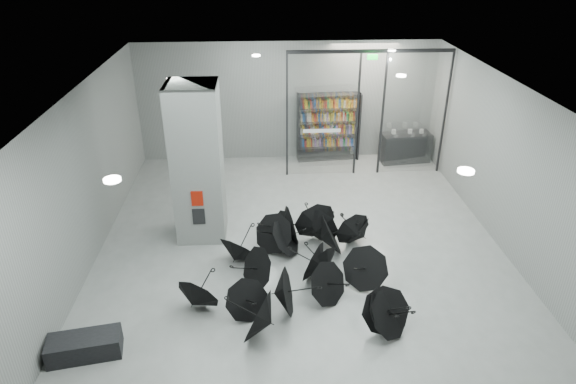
{
  "coord_description": "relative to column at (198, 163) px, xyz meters",
  "views": [
    {
      "loc": [
        -0.93,
        -9.37,
        6.97
      ],
      "look_at": [
        -0.3,
        1.5,
        1.4
      ],
      "focal_mm": 31.23,
      "sensor_mm": 36.0,
      "label": 1
    }
  ],
  "objects": [
    {
      "name": "glass_partition",
      "position": [
        4.89,
        3.5,
        0.18
      ],
      "size": [
        5.06,
        0.08,
        4.0
      ],
      "color": "silver",
      "rests_on": "ground"
    },
    {
      "name": "info_panel",
      "position": [
        0.0,
        -0.62,
        -1.15
      ],
      "size": [
        0.3,
        0.03,
        0.42
      ],
      "primitive_type": "cube",
      "color": "black",
      "rests_on": "column"
    },
    {
      "name": "umbrella_cluster",
      "position": [
        2.53,
        -2.09,
        -1.69
      ],
      "size": [
        5.13,
        4.65,
        1.3
      ],
      "color": "black",
      "rests_on": "ground"
    },
    {
      "name": "bookshelf",
      "position": [
        3.88,
        4.75,
        -0.84
      ],
      "size": [
        2.14,
        0.61,
        2.32
      ],
      "primitive_type": null,
      "rotation": [
        0.0,
        0.0,
        0.09
      ],
      "color": "black",
      "rests_on": "ground"
    },
    {
      "name": "exit_sign",
      "position": [
        4.9,
        3.3,
        1.82
      ],
      "size": [
        0.3,
        0.06,
        0.15
      ],
      "primitive_type": "cube",
      "color": "#0CE533",
      "rests_on": "room"
    },
    {
      "name": "room",
      "position": [
        2.5,
        -2.0,
        0.84
      ],
      "size": [
        14.0,
        14.02,
        4.01
      ],
      "color": "slate",
      "rests_on": "ground"
    },
    {
      "name": "bench",
      "position": [
        -1.79,
        -4.22,
        -1.79
      ],
      "size": [
        1.38,
        0.78,
        0.42
      ],
      "primitive_type": "cube",
      "rotation": [
        0.0,
        0.0,
        0.17
      ],
      "color": "black",
      "rests_on": "ground"
    },
    {
      "name": "fire_cabinet",
      "position": [
        0.0,
        -0.62,
        -0.65
      ],
      "size": [
        0.28,
        0.04,
        0.38
      ],
      "primitive_type": "cube",
      "color": "#A50A07",
      "rests_on": "column"
    },
    {
      "name": "column",
      "position": [
        0.0,
        0.0,
        0.0
      ],
      "size": [
        1.2,
        1.2,
        4.0
      ],
      "primitive_type": "cube",
      "color": "slate",
      "rests_on": "ground"
    },
    {
      "name": "shop_counter",
      "position": [
        6.52,
        4.38,
        -1.5
      ],
      "size": [
        1.74,
        0.86,
        1.01
      ],
      "primitive_type": "cube",
      "rotation": [
        0.0,
        0.0,
        0.12
      ],
      "color": "black",
      "rests_on": "ground"
    }
  ]
}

